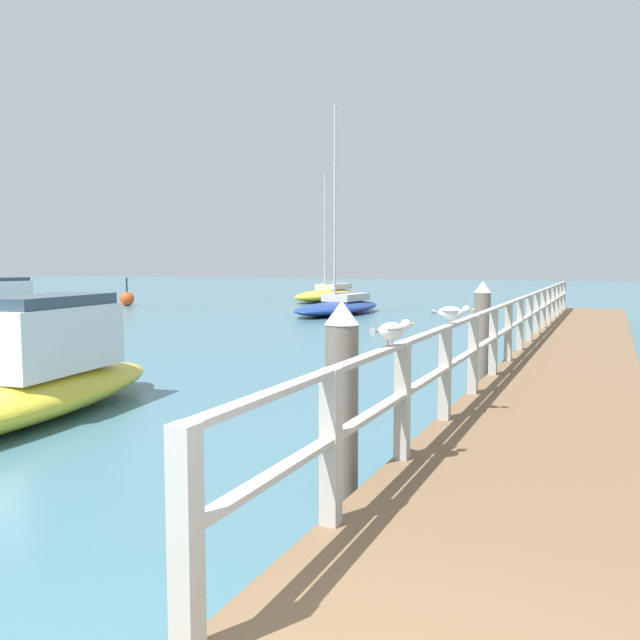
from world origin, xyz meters
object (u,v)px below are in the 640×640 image
(seagull_background, at_px, (451,312))
(boat_2, at_px, (328,294))
(boat_3, at_px, (339,306))
(channel_buoy, at_px, (127,299))
(boat_4, at_px, (29,378))
(dock_piling_far, at_px, (482,332))
(dock_piling_near, at_px, (342,406))
(boat_1, at_px, (12,298))
(seagull_foreground, at_px, (392,330))

(seagull_background, height_order, boat_2, boat_2)
(boat_3, xyz_separation_m, channel_buoy, (-11.55, 0.39, 0.01))
(seagull_background, relative_size, channel_buoy, 0.34)
(boat_3, height_order, boat_4, boat_3)
(dock_piling_far, bearing_deg, seagull_background, -84.56)
(dock_piling_near, distance_m, boat_1, 28.73)
(boat_2, height_order, boat_3, boat_3)
(boat_4, bearing_deg, boat_1, 131.65)
(dock_piling_near, height_order, boat_2, boat_2)
(channel_buoy, bearing_deg, dock_piling_far, -34.69)
(seagull_background, relative_size, boat_4, 0.08)
(boat_3, bearing_deg, channel_buoy, 2.46)
(boat_2, bearing_deg, seagull_foreground, 117.88)
(boat_3, bearing_deg, boat_2, -59.14)
(boat_2, bearing_deg, boat_1, 49.08)
(boat_2, height_order, boat_4, boat_2)
(boat_2, distance_m, channel_buoy, 10.82)
(boat_1, height_order, boat_4, boat_4)
(boat_4, bearing_deg, seagull_foreground, -20.83)
(seagull_foreground, relative_size, boat_4, 0.08)
(dock_piling_far, distance_m, boat_2, 24.89)
(dock_piling_far, distance_m, boat_4, 7.23)
(boat_3, relative_size, boat_4, 1.46)
(seagull_background, xyz_separation_m, boat_4, (-5.55, -0.96, -1.00))
(boat_3, relative_size, channel_buoy, 6.01)
(seagull_background, relative_size, boat_1, 0.08)
(seagull_foreground, distance_m, boat_1, 28.97)
(seagull_background, bearing_deg, dock_piling_far, 177.12)
(seagull_foreground, distance_m, channel_buoy, 28.44)
(seagull_background, xyz_separation_m, boat_2, (-12.78, 25.66, -1.17))
(boat_1, bearing_deg, boat_4, 150.28)
(seagull_foreground, xyz_separation_m, boat_2, (-12.78, 27.81, -1.17))
(dock_piling_far, height_order, boat_3, boat_3)
(boat_1, xyz_separation_m, boat_3, (15.24, 3.25, -0.13))
(seagull_background, xyz_separation_m, boat_1, (-23.92, 14.18, -1.07))
(boat_1, bearing_deg, seagull_foreground, 155.47)
(dock_piling_far, relative_size, boat_2, 0.26)
(dock_piling_far, xyz_separation_m, boat_1, (-23.53, 10.10, -0.43))
(boat_4, height_order, channel_buoy, boat_4)
(seagull_background, height_order, boat_3, boat_3)
(dock_piling_far, height_order, channel_buoy, dock_piling_far)
(dock_piling_near, distance_m, boat_2, 30.59)
(seagull_foreground, bearing_deg, boat_2, 141.93)
(dock_piling_near, relative_size, seagull_foreground, 4.05)
(boat_4, relative_size, channel_buoy, 4.11)
(seagull_foreground, relative_size, boat_1, 0.08)
(seagull_background, height_order, boat_4, boat_4)
(dock_piling_far, relative_size, channel_buoy, 1.28)
(boat_3, distance_m, channel_buoy, 11.56)
(dock_piling_near, xyz_separation_m, boat_2, (-12.39, 27.96, -0.52))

